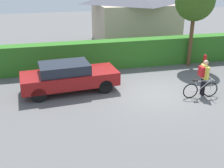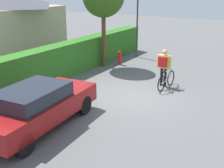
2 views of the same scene
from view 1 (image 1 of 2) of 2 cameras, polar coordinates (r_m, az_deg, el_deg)
name	(u,v)px [view 1 (image 1 of 2)]	position (r m, az deg, el deg)	size (l,w,h in m)	color
ground_plane	(157,93)	(13.28, 9.23, -1.87)	(60.00, 60.00, 0.00)	#585858
hedge_row	(131,53)	(16.73, 3.91, 6.44)	(16.64, 0.90, 1.65)	#2C6A1F
house_distant	(135,14)	(22.53, 4.69, 14.19)	(6.28, 5.52, 4.40)	tan
parked_car_near	(69,76)	(13.21, -8.98, 1.59)	(4.64, 2.11, 1.42)	maroon
bicycle	(200,90)	(13.15, 17.86, -1.11)	(1.68, 0.50, 0.90)	black
person_rider	(204,74)	(13.24, 18.48, 1.97)	(0.37, 0.68, 1.69)	black
tree_kerbside	(195,2)	(16.97, 16.82, 16.03)	(2.25, 2.25, 4.95)	brown
fire_hydrant	(205,61)	(17.43, 18.64, 4.56)	(0.20, 0.20, 0.81)	red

